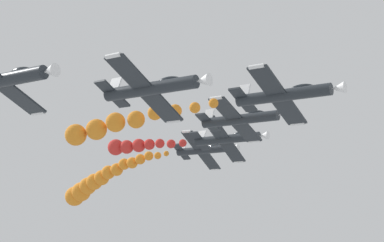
# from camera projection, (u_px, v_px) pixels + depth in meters

# --- Properties ---
(airplane_lead) EXTENTS (8.93, 10.35, 4.09)m
(airplane_lead) POSITION_uv_depth(u_px,v_px,m) (285.00, 95.00, 54.09)
(airplane_lead) COLOR #23282D
(smoke_trail_lead) EXTENTS (4.70, 16.36, 3.79)m
(smoke_trail_lead) POSITION_uv_depth(u_px,v_px,m) (113.00, 125.00, 61.84)
(smoke_trail_lead) COLOR orange
(airplane_left_inner) EXTENTS (9.02, 10.35, 3.85)m
(airplane_left_inner) POSITION_uv_depth(u_px,v_px,m) (241.00, 119.00, 65.42)
(airplane_left_inner) COLOR #23282D
(airplane_right_inner) EXTENTS (8.84, 10.35, 4.31)m
(airplane_right_inner) POSITION_uv_depth(u_px,v_px,m) (152.00, 88.00, 49.79)
(airplane_right_inner) COLOR #23282D
(airplane_left_outer) EXTENTS (8.40, 10.35, 5.20)m
(airplane_left_outer) POSITION_uv_depth(u_px,v_px,m) (228.00, 139.00, 76.27)
(airplane_left_outer) COLOR #23282D
(smoke_trail_left_outer) EXTENTS (2.96, 11.92, 2.25)m
(smoke_trail_left_outer) POSITION_uv_depth(u_px,v_px,m) (134.00, 146.00, 83.30)
(smoke_trail_left_outer) COLOR red
(airplane_right_outer) EXTENTS (8.96, 10.35, 4.01)m
(airplane_right_outer) POSITION_uv_depth(u_px,v_px,m) (4.00, 80.00, 47.36)
(airplane_right_outer) COLOR #23282D
(airplane_trailing) EXTENTS (8.42, 10.35, 5.16)m
(airplane_trailing) POSITION_uv_depth(u_px,v_px,m) (205.00, 150.00, 88.89)
(airplane_trailing) COLOR #23282D
(smoke_trail_trailing) EXTENTS (4.30, 22.58, 7.99)m
(smoke_trail_trailing) POSITION_uv_depth(u_px,v_px,m) (94.00, 183.00, 101.22)
(smoke_trail_trailing) COLOR orange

